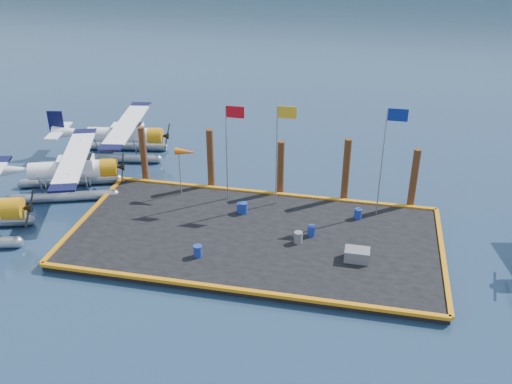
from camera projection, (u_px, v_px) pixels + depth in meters
ground at (254, 241)px, 31.56m from camera, size 4000.00×4000.00×0.00m
dock at (254, 238)px, 31.47m from camera, size 20.00×10.00×0.40m
dock_bumpers at (254, 233)px, 31.33m from camera, size 20.25×10.25×0.18m
seaplane_b at (71, 172)px, 36.00m from camera, size 8.85×9.43×3.38m
seaplane_c at (123, 137)px, 41.15m from camera, size 8.71×9.55×3.38m
drum_0 at (240, 208)px, 33.45m from camera, size 0.43×0.43×0.61m
drum_1 at (298, 237)px, 30.53m from camera, size 0.46×0.46×0.65m
drum_2 at (312, 231)px, 31.17m from camera, size 0.43×0.43×0.61m
drum_3 at (198, 251)px, 29.36m from camera, size 0.46×0.46×0.65m
drum_4 at (358, 214)px, 32.84m from camera, size 0.43×0.43×0.61m
drum_5 at (244, 208)px, 33.40m from camera, size 0.47×0.47×0.66m
crate at (357, 255)px, 29.07m from camera, size 1.27×0.84×0.63m
flagpole_red at (230, 139)px, 33.24m from camera, size 1.14×0.08×6.00m
flagpole_yellow at (280, 141)px, 32.63m from camera, size 1.14×0.08×6.20m
flagpole_blue at (387, 147)px, 31.45m from camera, size 1.14×0.08×6.50m
windsock at (186, 153)px, 34.28m from camera, size 1.40×0.44×3.12m
piling_0 at (144, 156)px, 36.88m from camera, size 0.44×0.44×4.00m
piling_1 at (211, 161)px, 36.01m from camera, size 0.44×0.44×4.20m
piling_2 at (281, 170)px, 35.27m from camera, size 0.44×0.44×3.80m
piling_3 at (346, 172)px, 34.42m from camera, size 0.44×0.44×4.30m
piling_4 at (414, 180)px, 33.75m from camera, size 0.44×0.44×4.00m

